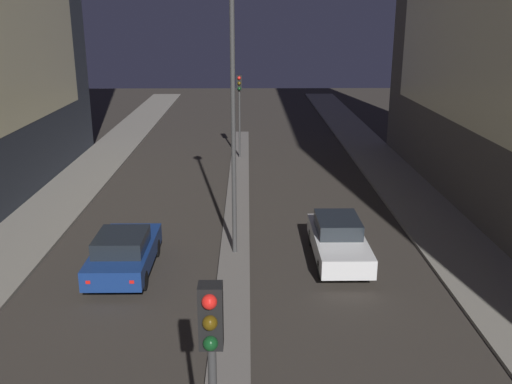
{
  "coord_description": "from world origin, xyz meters",
  "views": [
    {
      "loc": [
        0.5,
        -2.69,
        8.34
      ],
      "look_at": [
        0.78,
        17.3,
        2.13
      ],
      "focal_mm": 40.0,
      "sensor_mm": 36.0,
      "label": 1
    }
  ],
  "objects": [
    {
      "name": "traffic_light_mid",
      "position": [
        0.0,
        30.81,
        3.71
      ],
      "size": [
        0.32,
        0.42,
        4.89
      ],
      "color": "#383838",
      "rests_on": "median_strip"
    },
    {
      "name": "car_left_lane",
      "position": [
        -3.67,
        14.96,
        0.76
      ],
      "size": [
        1.88,
        4.28,
        1.5
      ],
      "color": "navy",
      "rests_on": "ground"
    },
    {
      "name": "traffic_light_near",
      "position": [
        0.0,
        3.94,
        3.71
      ],
      "size": [
        0.32,
        0.42,
        4.89
      ],
      "color": "#383838",
      "rests_on": "median_strip"
    },
    {
      "name": "car_right_lane",
      "position": [
        3.67,
        15.96,
        0.76
      ],
      "size": [
        1.75,
        4.53,
        1.5
      ],
      "color": "silver",
      "rests_on": "ground"
    },
    {
      "name": "median_strip",
      "position": [
        0.0,
        19.87,
        0.07
      ],
      "size": [
        1.07,
        37.74,
        0.14
      ],
      "color": "#66605B",
      "rests_on": "ground"
    },
    {
      "name": "street_lamp",
      "position": [
        0.0,
        16.43,
        6.6
      ],
      "size": [
        0.53,
        0.53,
        9.71
      ],
      "color": "#383838",
      "rests_on": "median_strip"
    }
  ]
}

